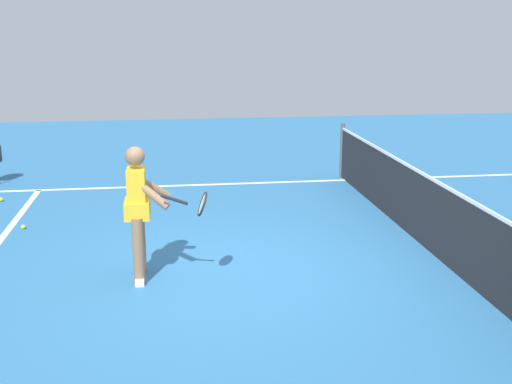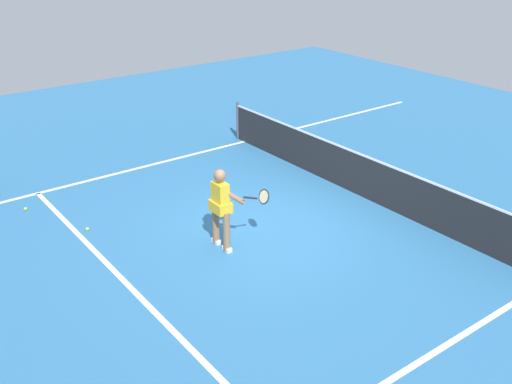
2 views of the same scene
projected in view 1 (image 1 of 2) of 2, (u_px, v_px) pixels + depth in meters
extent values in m
plane|color=teal|center=(228.00, 271.00, 7.59)|extent=(26.31, 26.31, 0.00)
cube|color=white|center=(205.00, 185.00, 11.74)|extent=(0.10, 18.24, 0.01)
cylinder|color=#4C4C51|center=(342.00, 150.00, 12.26)|extent=(0.08, 0.08, 1.05)
cube|color=#232326|center=(443.00, 225.00, 7.83)|extent=(9.18, 0.02, 0.93)
cube|color=white|center=(446.00, 187.00, 7.71)|extent=(9.18, 0.02, 0.04)
cylinder|color=#8C6647|center=(140.00, 241.00, 7.45)|extent=(0.13, 0.13, 0.78)
cylinder|color=#8C6647|center=(139.00, 251.00, 7.11)|extent=(0.13, 0.13, 0.78)
cube|color=white|center=(141.00, 269.00, 7.54)|extent=(0.20, 0.10, 0.08)
cube|color=white|center=(140.00, 280.00, 7.20)|extent=(0.20, 0.10, 0.08)
cube|color=gold|center=(137.00, 191.00, 7.12)|extent=(0.32, 0.20, 0.52)
cube|color=gold|center=(137.00, 208.00, 7.17)|extent=(0.40, 0.28, 0.20)
sphere|color=#8C6647|center=(135.00, 156.00, 7.02)|extent=(0.22, 0.22, 0.22)
cylinder|color=#8C6647|center=(150.00, 186.00, 7.28)|extent=(0.28, 0.47, 0.37)
cylinder|color=#8C6647|center=(150.00, 192.00, 6.99)|extent=(0.29, 0.47, 0.37)
cylinder|color=black|center=(175.00, 200.00, 6.85)|extent=(0.04, 0.29, 0.14)
torus|color=black|center=(202.00, 204.00, 6.90)|extent=(0.29, 0.12, 0.28)
cylinder|color=beige|center=(202.00, 204.00, 6.90)|extent=(0.24, 0.09, 0.23)
sphere|color=#D1E533|center=(1.00, 199.00, 10.61)|extent=(0.07, 0.07, 0.07)
sphere|color=#D1E533|center=(23.00, 227.00, 9.15)|extent=(0.07, 0.07, 0.07)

